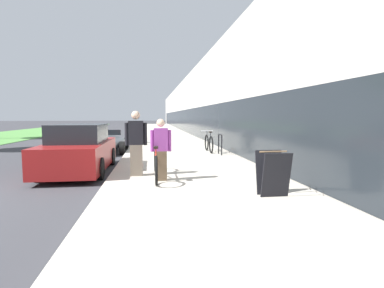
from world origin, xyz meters
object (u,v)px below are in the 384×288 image
(tandem_bicycle, at_px, (156,163))
(person_rider, at_px, (161,150))
(person_bystander, at_px, (136,143))
(vintage_roadster_curbside, at_px, (107,143))
(sandwich_board_sign, at_px, (273,173))
(parked_sedan_curbside, at_px, (80,150))
(bike_rack_hoop, at_px, (220,142))
(cruiser_bike_nearest, at_px, (209,143))

(tandem_bicycle, relative_size, person_rider, 1.63)
(person_bystander, xyz_separation_m, vintage_roadster_curbside, (-1.69, 6.49, -0.53))
(sandwich_board_sign, bearing_deg, tandem_bicycle, 138.13)
(person_rider, xyz_separation_m, parked_sedan_curbside, (-2.39, 2.08, -0.21))
(person_rider, xyz_separation_m, person_bystander, (-0.63, 0.70, 0.10))
(person_rider, height_order, bike_rack_hoop, person_rider)
(bike_rack_hoop, relative_size, parked_sedan_curbside, 0.21)
(sandwich_board_sign, height_order, vintage_roadster_curbside, vintage_roadster_curbside)
(bike_rack_hoop, bearing_deg, person_rider, -118.79)
(person_bystander, relative_size, bike_rack_hoop, 2.03)
(person_bystander, bearing_deg, cruiser_bike_nearest, 59.40)
(sandwich_board_sign, relative_size, vintage_roadster_curbside, 0.22)
(parked_sedan_curbside, height_order, vintage_roadster_curbside, parked_sedan_curbside)
(bike_rack_hoop, height_order, vintage_roadster_curbside, vintage_roadster_curbside)
(person_bystander, distance_m, bike_rack_hoop, 5.17)
(cruiser_bike_nearest, xyz_separation_m, vintage_roadster_curbside, (-4.62, 1.54, -0.06))
(sandwich_board_sign, bearing_deg, vintage_roadster_curbside, 116.65)
(person_bystander, relative_size, vintage_roadster_curbside, 0.43)
(cruiser_bike_nearest, bearing_deg, person_bystander, -120.60)
(tandem_bicycle, xyz_separation_m, vintage_roadster_curbside, (-2.20, 6.88, -0.04))
(bike_rack_hoop, distance_m, sandwich_board_sign, 6.48)
(person_bystander, distance_m, sandwich_board_sign, 3.72)
(person_rider, relative_size, bike_rack_hoop, 1.79)
(person_rider, height_order, vintage_roadster_curbside, person_rider)
(vintage_roadster_curbside, bearing_deg, tandem_bicycle, -72.30)
(cruiser_bike_nearest, height_order, parked_sedan_curbside, parked_sedan_curbside)
(person_rider, bearing_deg, cruiser_bike_nearest, 67.85)
(cruiser_bike_nearest, bearing_deg, sandwich_board_sign, -91.12)
(person_rider, height_order, cruiser_bike_nearest, person_rider)
(person_bystander, relative_size, sandwich_board_sign, 1.91)
(cruiser_bike_nearest, bearing_deg, tandem_bicycle, -114.45)
(person_rider, relative_size, person_bystander, 0.88)
(parked_sedan_curbside, xyz_separation_m, vintage_roadster_curbside, (0.07, 5.11, -0.22))
(person_bystander, xyz_separation_m, sandwich_board_sign, (2.79, -2.43, -0.41))
(person_bystander, bearing_deg, person_rider, -47.80)
(tandem_bicycle, distance_m, sandwich_board_sign, 3.07)
(sandwich_board_sign, bearing_deg, person_bystander, 138.87)
(person_rider, distance_m, parked_sedan_curbside, 3.18)
(person_bystander, bearing_deg, vintage_roadster_curbside, 104.62)
(sandwich_board_sign, bearing_deg, bike_rack_hoop, 86.11)
(sandwich_board_sign, height_order, parked_sedan_curbside, parked_sedan_curbside)
(tandem_bicycle, height_order, person_rider, person_rider)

